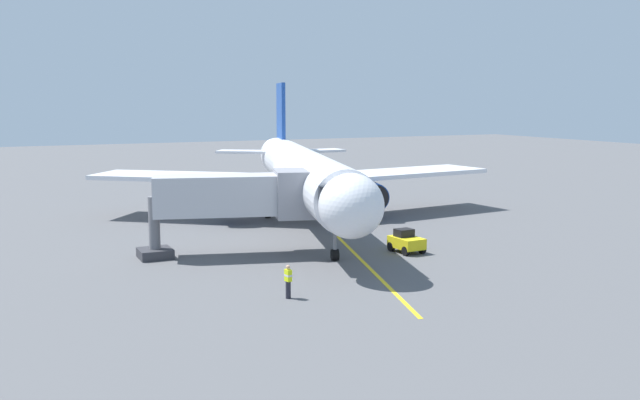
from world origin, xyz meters
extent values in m
plane|color=#565659|center=(0.00, 0.00, 0.00)|extent=(220.00, 220.00, 0.00)
cube|color=yellow|center=(0.65, 7.76, 0.01)|extent=(11.08, 38.57, 0.01)
cylinder|color=white|center=(0.65, 1.76, 4.10)|extent=(12.88, 33.76, 3.80)
ellipsoid|color=white|center=(5.59, 19.27, 4.10)|extent=(4.56, 4.83, 3.61)
cone|color=white|center=(-4.36, -16.05, 4.10)|extent=(4.11, 3.82, 3.42)
cube|color=black|center=(5.21, 17.93, 4.65)|extent=(3.54, 2.42, 0.90)
cube|color=white|center=(-8.56, 0.49, 3.50)|extent=(17.52, 7.03, 0.36)
cylinder|color=#1E479E|center=(-5.20, 2.37, 2.00)|extent=(3.14, 3.90, 2.30)
cylinder|color=black|center=(-4.73, 4.05, 2.00)|extent=(2.08, 0.76, 2.10)
cube|color=white|center=(7.85, -4.14, 3.50)|extent=(16.67, 14.55, 0.36)
cylinder|color=#1E479E|center=(5.97, -0.78, 2.00)|extent=(3.14, 3.90, 2.30)
cylinder|color=black|center=(6.44, 0.90, 2.00)|extent=(2.08, 0.76, 2.10)
cube|color=#1E479E|center=(-3.55, -13.16, 7.90)|extent=(1.65, 4.72, 7.20)
cube|color=white|center=(-6.55, -12.01, 4.70)|extent=(6.49, 2.65, 0.24)
cube|color=white|center=(-0.39, -13.74, 4.70)|extent=(6.66, 5.55, 0.24)
cylinder|color=slate|center=(4.32, 14.75, 1.73)|extent=(0.24, 0.24, 2.77)
cylinder|color=black|center=(4.32, 14.75, 0.35)|extent=(0.62, 0.80, 0.70)
cylinder|color=slate|center=(-2.66, -0.43, 1.94)|extent=(0.24, 0.24, 2.77)
cylinder|color=black|center=(-2.66, -0.43, 0.55)|extent=(0.73, 1.18, 1.10)
cylinder|color=slate|center=(2.34, -1.84, 1.94)|extent=(0.24, 0.24, 2.77)
cylinder|color=black|center=(2.34, -1.84, 0.55)|extent=(0.73, 1.18, 1.10)
cube|color=#B7B7BC|center=(9.89, 10.58, 3.90)|extent=(9.37, 4.94, 2.50)
cube|color=gray|center=(5.56, 11.80, 3.90)|extent=(3.56, 3.84, 3.00)
cylinder|color=slate|center=(14.23, 9.36, 1.95)|extent=(0.70, 0.70, 3.90)
cube|color=#333338|center=(14.23, 9.36, 0.30)|extent=(2.00, 2.00, 0.60)
cylinder|color=#23232D|center=(10.21, 21.32, 0.44)|extent=(0.26, 0.26, 0.88)
cube|color=#D8EA19|center=(10.21, 21.32, 1.18)|extent=(0.30, 0.41, 0.60)
cube|color=silver|center=(10.21, 21.32, 1.18)|extent=(0.31, 0.43, 0.10)
sphere|color=tan|center=(10.21, 21.32, 1.60)|extent=(0.22, 0.22, 0.22)
cube|color=yellow|center=(-0.93, 14.69, 0.65)|extent=(1.66, 2.40, 0.70)
cube|color=black|center=(-0.91, 14.39, 1.25)|extent=(1.16, 0.98, 0.50)
cylinder|color=black|center=(-1.64, 15.44, 0.30)|extent=(0.29, 0.62, 0.60)
cylinder|color=black|center=(-0.34, 15.53, 0.30)|extent=(0.29, 0.62, 0.60)
cylinder|color=black|center=(-1.52, 13.84, 0.30)|extent=(0.29, 0.62, 0.60)
cylinder|color=black|center=(-0.23, 13.93, 0.30)|extent=(0.29, 0.62, 0.60)
camera|label=1|loc=(23.45, 52.95, 9.84)|focal=39.66mm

